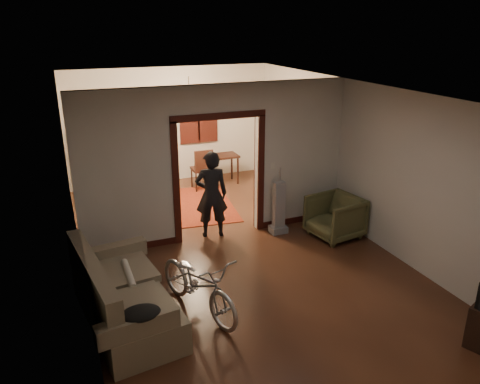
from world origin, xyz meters
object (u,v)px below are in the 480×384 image
bicycle (199,283)px  desk (219,170)px  sofa (125,289)px  armchair (335,217)px  locker (115,156)px  person (211,194)px

bicycle → desk: bearing=49.0°
bicycle → sofa: bearing=152.5°
armchair → desk: armchair is taller
locker → desk: locker is taller
sofa → armchair: 4.19m
bicycle → locker: size_ratio=1.01×
desk → locker: bearing=165.1°
locker → desk: 2.50m
person → desk: 3.04m
sofa → desk: bearing=50.3°
bicycle → person: bearing=48.4°
person → locker: (-1.29, 3.26, 0.01)m
locker → desk: (2.40, -0.47, -0.48)m
sofa → bicycle: 0.97m
armchair → person: 2.31m
sofa → bicycle: (0.96, -0.15, -0.05)m
armchair → sofa: bearing=-82.6°
sofa → desk: (3.04, 4.91, -0.14)m
armchair → locker: 5.38m
sofa → locker: size_ratio=1.28×
locker → desk: size_ratio=1.75×
sofa → armchair: bearing=8.8°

